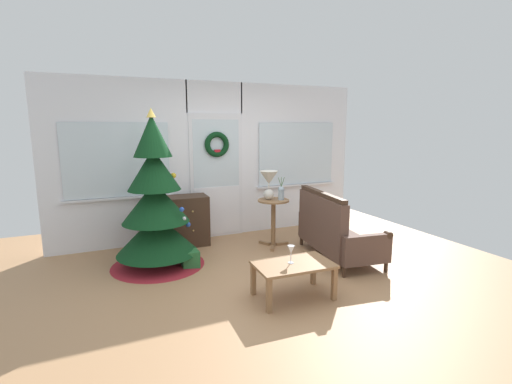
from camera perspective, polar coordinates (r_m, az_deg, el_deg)
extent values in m
plane|color=#AD7F56|center=(4.60, 2.29, -13.54)|extent=(6.76, 6.76, 0.00)
cube|color=white|center=(5.90, -20.56, 3.95)|extent=(2.15, 0.08, 2.55)
cube|color=white|center=(6.80, 6.09, 5.28)|extent=(2.15, 0.08, 2.55)
cube|color=white|center=(6.17, -6.47, 14.31)|extent=(0.94, 0.08, 0.50)
cube|color=silver|center=(6.17, -6.12, 2.45)|extent=(0.90, 0.05, 2.05)
cube|color=white|center=(6.25, -5.96, -2.81)|extent=(0.78, 0.02, 0.80)
cube|color=silver|center=(6.11, -6.13, 5.91)|extent=(0.78, 0.01, 1.10)
cube|color=silver|center=(5.83, -20.57, 4.62)|extent=(1.50, 0.01, 1.10)
cube|color=silver|center=(6.74, 6.35, 5.87)|extent=(1.50, 0.01, 1.10)
cube|color=silver|center=(5.90, -20.22, -0.90)|extent=(1.59, 0.06, 0.03)
cube|color=silver|center=(6.80, 6.31, 1.07)|extent=(1.59, 0.06, 0.03)
torus|color=black|center=(6.06, -6.04, 7.30)|extent=(0.41, 0.09, 0.41)
cube|color=red|center=(6.06, -5.97, 6.06)|extent=(0.10, 0.02, 0.10)
cylinder|color=#4C331E|center=(5.20, -14.88, -9.61)|extent=(0.10, 0.10, 0.24)
cone|color=maroon|center=(5.23, -14.84, -10.31)|extent=(1.23, 1.23, 0.10)
cone|color=#0F3819|center=(5.11, -15.04, -6.21)|extent=(1.06, 1.06, 0.54)
cone|color=#0F3819|center=(5.01, -15.27, -1.49)|extent=(0.87, 0.87, 0.54)
cone|color=#0F3819|center=(4.94, -15.50, 3.39)|extent=(0.68, 0.68, 0.54)
cone|color=#0F3819|center=(4.91, -15.74, 8.37)|extent=(0.49, 0.49, 0.54)
cone|color=#E0BC4C|center=(4.91, -15.90, 11.70)|extent=(0.12, 0.12, 0.12)
sphere|color=red|center=(5.10, -16.27, 6.49)|extent=(0.05, 0.05, 0.05)
sphere|color=gold|center=(5.13, -12.63, 2.49)|extent=(0.08, 0.08, 0.08)
sphere|color=silver|center=(5.42, -12.20, -4.02)|extent=(0.06, 0.06, 0.06)
sphere|color=#264CB2|center=(4.81, -11.37, -2.65)|extent=(0.06, 0.06, 0.06)
sphere|color=red|center=(5.42, -16.68, -4.01)|extent=(0.07, 0.07, 0.07)
sphere|color=gold|center=(5.25, -15.87, 2.13)|extent=(0.06, 0.06, 0.06)
sphere|color=silver|center=(4.89, -11.00, -4.04)|extent=(0.05, 0.05, 0.05)
sphere|color=#264CB2|center=(5.17, -10.42, -4.96)|extent=(0.07, 0.07, 0.07)
cube|color=#3D281C|center=(5.86, -11.85, -4.45)|extent=(0.92, 0.46, 0.78)
sphere|color=tan|center=(5.58, -13.35, -3.25)|extent=(0.03, 0.03, 0.03)
sphere|color=tan|center=(5.64, -9.73, -2.98)|extent=(0.03, 0.03, 0.03)
sphere|color=tan|center=(5.66, -13.22, -6.21)|extent=(0.03, 0.03, 0.03)
sphere|color=tan|center=(5.71, -9.64, -5.91)|extent=(0.03, 0.03, 0.03)
cylinder|color=#3D281C|center=(5.11, 19.39, -10.81)|extent=(0.05, 0.05, 0.14)
cylinder|color=#3D281C|center=(6.17, 12.18, -6.82)|extent=(0.05, 0.05, 0.14)
cylinder|color=#3D281C|center=(4.80, 13.43, -11.88)|extent=(0.05, 0.05, 0.14)
cylinder|color=#3D281C|center=(5.91, 7.02, -7.41)|extent=(0.05, 0.05, 0.14)
cube|color=brown|center=(5.43, 12.78, -7.64)|extent=(0.88, 1.35, 0.14)
cube|color=brown|center=(5.19, 10.04, -4.01)|extent=(0.29, 1.27, 0.62)
cube|color=#3D281C|center=(5.12, 10.16, -0.32)|extent=(0.25, 1.24, 0.06)
cube|color=brown|center=(4.85, 16.76, -8.54)|extent=(0.67, 0.18, 0.38)
cylinder|color=#3D281C|center=(4.96, 19.70, -6.23)|extent=(0.10, 0.10, 0.09)
cube|color=brown|center=(5.98, 9.67, -4.69)|extent=(0.67, 0.18, 0.38)
cylinder|color=#3D281C|center=(6.07, 12.20, -2.90)|extent=(0.10, 0.10, 0.09)
cylinder|color=#8E6642|center=(5.64, 2.71, -1.32)|extent=(0.48, 0.48, 0.02)
cylinder|color=#8E6642|center=(5.73, 2.68, -4.94)|extent=(0.07, 0.07, 0.71)
cube|color=#8E6642|center=(5.89, 4.05, -7.93)|extent=(0.20, 0.05, 0.04)
cube|color=#8E6642|center=(5.91, 1.34, -7.86)|extent=(0.14, 0.20, 0.04)
cube|color=#8E6642|center=(5.67, 2.55, -8.65)|extent=(0.14, 0.20, 0.04)
sphere|color=silver|center=(5.63, 1.99, -0.36)|extent=(0.16, 0.16, 0.16)
cylinder|color=silver|center=(5.61, 1.99, 0.93)|extent=(0.02, 0.02, 0.06)
cone|color=silver|center=(5.59, 2.00, 2.25)|extent=(0.28, 0.28, 0.20)
cylinder|color=#99ADBC|center=(5.62, 3.90, -0.42)|extent=(0.09, 0.09, 0.16)
sphere|color=#99ADBC|center=(5.60, 3.91, 0.38)|extent=(0.10, 0.10, 0.10)
cylinder|color=#4C7042|center=(5.58, 3.74, 1.38)|extent=(0.07, 0.01, 0.17)
cylinder|color=#4C7042|center=(5.59, 3.92, 1.39)|extent=(0.01, 0.01, 0.18)
cylinder|color=#4C7042|center=(5.60, 4.11, 1.41)|extent=(0.07, 0.01, 0.17)
cube|color=#8E6642|center=(4.08, 5.79, -11.04)|extent=(0.86, 0.56, 0.03)
cube|color=#8E6642|center=(3.82, 2.02, -15.70)|extent=(0.05, 0.05, 0.36)
cube|color=#8E6642|center=(4.16, 11.97, -13.71)|extent=(0.05, 0.05, 0.36)
cube|color=#8E6642|center=(4.19, -0.43, -13.26)|extent=(0.05, 0.05, 0.36)
cube|color=#8E6642|center=(4.50, 8.84, -11.70)|extent=(0.05, 0.05, 0.36)
cylinder|color=silver|center=(4.07, 5.39, -10.80)|extent=(0.06, 0.06, 0.01)
cylinder|color=silver|center=(4.05, 5.40, -10.12)|extent=(0.01, 0.01, 0.10)
cone|color=silver|center=(4.02, 5.42, -8.85)|extent=(0.08, 0.08, 0.09)
cube|color=#266633|center=(5.04, -10.13, -10.15)|extent=(0.22, 0.20, 0.22)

